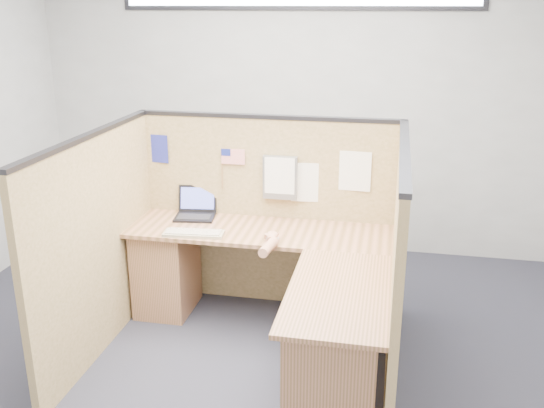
% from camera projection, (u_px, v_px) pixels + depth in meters
% --- Properties ---
extents(floor, '(5.00, 5.00, 0.00)m').
position_uv_depth(floor, '(238.00, 366.00, 4.09)').
color(floor, '#21222F').
rests_on(floor, ground).
extents(wall_back, '(5.00, 0.00, 5.00)m').
position_uv_depth(wall_back, '(295.00, 106.00, 5.73)').
color(wall_back, '#9C9FA1').
rests_on(wall_back, floor).
extents(wall_front, '(5.00, 0.00, 5.00)m').
position_uv_depth(wall_front, '(7.00, 384.00, 1.55)').
color(wall_front, '#9C9FA1').
rests_on(wall_front, floor).
extents(cubicle_partitions, '(2.06, 1.83, 1.53)m').
position_uv_depth(cubicle_partitions, '(252.00, 237.00, 4.24)').
color(cubicle_partitions, olive).
rests_on(cubicle_partitions, floor).
extents(l_desk, '(1.95, 1.75, 0.73)m').
position_uv_depth(l_desk, '(273.00, 297.00, 4.19)').
color(l_desk, brown).
rests_on(l_desk, floor).
extents(laptop, '(0.33, 0.33, 0.22)m').
position_uv_depth(laptop, '(197.00, 209.00, 4.76)').
color(laptop, black).
rests_on(laptop, l_desk).
extents(keyboard, '(0.45, 0.19, 0.03)m').
position_uv_depth(keyboard, '(194.00, 233.00, 4.38)').
color(keyboard, gray).
rests_on(keyboard, l_desk).
extents(mouse, '(0.11, 0.07, 0.04)m').
position_uv_depth(mouse, '(272.00, 238.00, 4.27)').
color(mouse, '#B6B6BB').
rests_on(mouse, l_desk).
extents(hand_forearm, '(0.10, 0.37, 0.08)m').
position_uv_depth(hand_forearm, '(270.00, 243.00, 4.14)').
color(hand_forearm, tan).
rests_on(hand_forearm, l_desk).
extents(blue_poster, '(0.17, 0.03, 0.22)m').
position_uv_depth(blue_poster, '(158.00, 149.00, 4.76)').
color(blue_poster, navy).
rests_on(blue_poster, cubicle_partitions).
extents(american_flag, '(0.19, 0.01, 0.32)m').
position_uv_depth(american_flag, '(230.00, 158.00, 4.65)').
color(american_flag, olive).
rests_on(american_flag, cubicle_partitions).
extents(file_holder, '(0.26, 0.05, 0.34)m').
position_uv_depth(file_holder, '(280.00, 177.00, 4.61)').
color(file_holder, slate).
rests_on(file_holder, cubicle_partitions).
extents(paper_left, '(0.24, 0.03, 0.30)m').
position_uv_depth(paper_left, '(307.00, 183.00, 4.60)').
color(paper_left, white).
rests_on(paper_left, cubicle_partitions).
extents(paper_right, '(0.24, 0.02, 0.30)m').
position_uv_depth(paper_right, '(355.00, 171.00, 4.50)').
color(paper_right, white).
rests_on(paper_right, cubicle_partitions).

